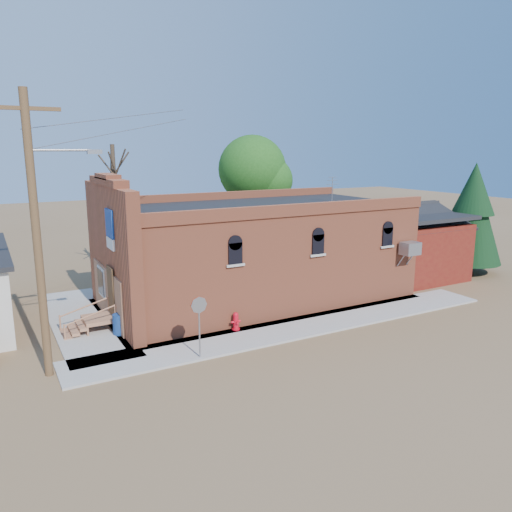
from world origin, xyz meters
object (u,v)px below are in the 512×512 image
brick_bar (252,252)px  trash_barrel (120,324)px  stop_sign (199,311)px  fire_hydrant (236,321)px  utility_pole (38,231)px

brick_bar → trash_barrel: (-6.94, -1.89, -1.86)m
stop_sign → trash_barrel: bearing=137.6°
fire_hydrant → trash_barrel: 4.59m
utility_pole → fire_hydrant: size_ratio=12.15×
fire_hydrant → utility_pole: bearing=-164.5°
utility_pole → fire_hydrant: (7.06, 0.60, -4.33)m
stop_sign → brick_bar: bearing=67.2°
fire_hydrant → stop_sign: stop_sign is taller
brick_bar → utility_pole: bearing=-156.3°
utility_pole → trash_barrel: size_ratio=11.16×
brick_bar → utility_pole: size_ratio=1.82×
stop_sign → trash_barrel: (-1.91, 3.61, -1.30)m
brick_bar → trash_barrel: bearing=-164.8°
utility_pole → stop_sign: (4.75, -1.20, -2.99)m
brick_bar → utility_pole: utility_pole is taller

